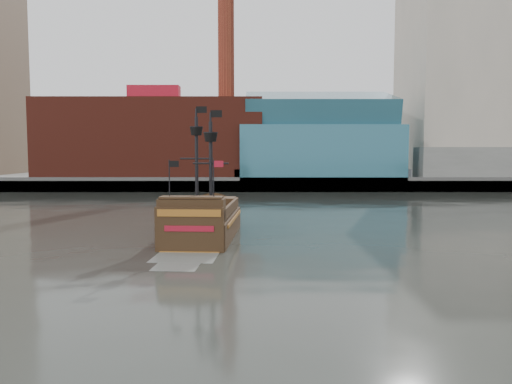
{
  "coord_description": "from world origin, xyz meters",
  "views": [
    {
      "loc": [
        -2.34,
        -26.54,
        7.1
      ],
      "look_at": [
        -2.24,
        12.09,
        4.0
      ],
      "focal_mm": 35.0,
      "sensor_mm": 36.0,
      "label": 1
    }
  ],
  "objects": [
    {
      "name": "promenade_far",
      "position": [
        0.0,
        92.0,
        1.0
      ],
      "size": [
        220.0,
        60.0,
        2.0
      ],
      "primitive_type": "cube",
      "color": "slate",
      "rests_on": "ground"
    },
    {
      "name": "skyline",
      "position": [
        5.21,
        84.56,
        24.55
      ],
      "size": [
        149.0,
        45.0,
        62.0
      ],
      "color": "brown",
      "rests_on": "promenade_far"
    },
    {
      "name": "seawall",
      "position": [
        0.0,
        62.5,
        1.3
      ],
      "size": [
        220.0,
        1.0,
        2.6
      ],
      "primitive_type": "cube",
      "color": "#4C4C49",
      "rests_on": "ground"
    },
    {
      "name": "pirate_ship",
      "position": [
        -6.61,
        14.3,
        1.07
      ],
      "size": [
        5.75,
        15.97,
        11.77
      ],
      "rotation": [
        0.0,
        0.0,
        -0.06
      ],
      "color": "black",
      "rests_on": "ground"
    },
    {
      "name": "ground",
      "position": [
        0.0,
        0.0,
        0.0
      ],
      "size": [
        400.0,
        400.0,
        0.0
      ],
      "primitive_type": "plane",
      "color": "#292C27",
      "rests_on": "ground"
    }
  ]
}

